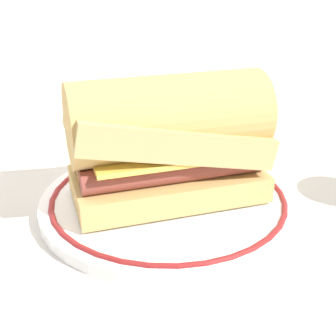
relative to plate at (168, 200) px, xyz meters
name	(u,v)px	position (x,y,z in m)	size (l,w,h in m)	color
ground_plane	(195,209)	(0.02, -0.02, -0.01)	(1.50, 1.50, 0.00)	beige
plate	(168,200)	(0.00, 0.00, 0.00)	(0.26, 0.26, 0.01)	white
sausage_sandwich	(168,138)	(0.00, 0.00, 0.07)	(0.21, 0.12, 0.12)	tan
butter_knife	(148,138)	(0.06, 0.18, 0.00)	(0.05, 0.14, 0.01)	silver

